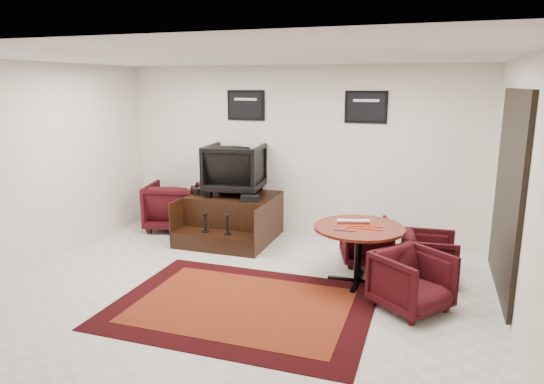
{
  "coord_description": "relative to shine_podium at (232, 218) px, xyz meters",
  "views": [
    {
      "loc": [
        2.14,
        -5.19,
        2.5
      ],
      "look_at": [
        0.09,
        0.9,
        1.06
      ],
      "focal_mm": 32.0,
      "sensor_mm": 36.0,
      "label": 1
    }
  ],
  "objects": [
    {
      "name": "ground",
      "position": [
        0.94,
        -1.9,
        -0.33
      ],
      "size": [
        6.0,
        6.0,
        0.0
      ],
      "primitive_type": "plane",
      "color": "beige",
      "rests_on": "ground"
    },
    {
      "name": "room_shell",
      "position": [
        1.34,
        -1.78,
        1.45
      ],
      "size": [
        6.02,
        5.02,
        2.81
      ],
      "color": "silver",
      "rests_on": "ground"
    },
    {
      "name": "area_rug",
      "position": [
        1.11,
        -2.32,
        -0.33
      ],
      "size": [
        2.92,
        2.19,
        0.01
      ],
      "color": "black",
      "rests_on": "ground"
    },
    {
      "name": "shine_podium",
      "position": [
        0.0,
        0.0,
        0.0
      ],
      "size": [
        1.4,
        1.44,
        0.72
      ],
      "color": "black",
      "rests_on": "ground"
    },
    {
      "name": "shine_chair",
      "position": [
        -0.0,
        0.15,
        0.85
      ],
      "size": [
        0.98,
        0.93,
        0.92
      ],
      "primitive_type": "imported",
      "rotation": [
        0.0,
        0.0,
        3.25
      ],
      "color": "black",
      "rests_on": "shine_podium"
    },
    {
      "name": "shoes_pair",
      "position": [
        -0.5,
        -0.04,
        0.44
      ],
      "size": [
        0.23,
        0.28,
        0.1
      ],
      "color": "black",
      "rests_on": "shine_podium"
    },
    {
      "name": "polish_kit",
      "position": [
        0.43,
        -0.28,
        0.44
      ],
      "size": [
        0.32,
        0.26,
        0.1
      ],
      "primitive_type": "cube",
      "rotation": [
        0.0,
        0.0,
        0.24
      ],
      "color": "black",
      "rests_on": "shine_podium"
    },
    {
      "name": "umbrella_black",
      "position": [
        -0.81,
        -0.08,
        0.11
      ],
      "size": [
        0.33,
        0.12,
        0.89
      ],
      "primitive_type": null,
      "color": "black",
      "rests_on": "ground"
    },
    {
      "name": "umbrella_hooked",
      "position": [
        -0.79,
        0.04,
        0.13
      ],
      "size": [
        0.35,
        0.13,
        0.93
      ],
      "primitive_type": null,
      "color": "black",
      "rests_on": "ground"
    },
    {
      "name": "armchair_side",
      "position": [
        -1.18,
        0.16,
        0.12
      ],
      "size": [
        1.03,
        0.99,
        0.9
      ],
      "primitive_type": "imported",
      "rotation": [
        0.0,
        0.0,
        3.36
      ],
      "color": "black",
      "rests_on": "ground"
    },
    {
      "name": "meeting_table",
      "position": [
        2.25,
        -1.2,
        0.32
      ],
      "size": [
        1.14,
        1.14,
        0.75
      ],
      "color": "#49100A",
      "rests_on": "ground"
    },
    {
      "name": "table_chair_back",
      "position": [
        2.25,
        -0.44,
        0.01
      ],
      "size": [
        0.83,
        0.8,
        0.69
      ],
      "primitive_type": "imported",
      "rotation": [
        0.0,
        0.0,
        3.45
      ],
      "color": "black",
      "rests_on": "ground"
    },
    {
      "name": "table_chair_window",
      "position": [
        3.11,
        -0.87,
        0.02
      ],
      "size": [
        0.68,
        0.72,
        0.7
      ],
      "primitive_type": "imported",
      "rotation": [
        0.0,
        0.0,
        1.64
      ],
      "color": "black",
      "rests_on": "ground"
    },
    {
      "name": "table_chair_corner",
      "position": [
        2.95,
        -1.78,
        0.04
      ],
      "size": [
        0.98,
        0.99,
        0.74
      ],
      "primitive_type": "imported",
      "rotation": [
        0.0,
        0.0,
        0.9
      ],
      "color": "black",
      "rests_on": "ground"
    },
    {
      "name": "paper_roll",
      "position": [
        2.16,
        -1.07,
        0.44
      ],
      "size": [
        0.42,
        0.16,
        0.05
      ],
      "primitive_type": "cylinder",
      "rotation": [
        0.0,
        1.57,
        0.28
      ],
      "color": "silver",
      "rests_on": "meeting_table"
    },
    {
      "name": "table_clutter",
      "position": [
        2.29,
        -1.27,
        0.42
      ],
      "size": [
        0.57,
        0.33,
        0.01
      ],
      "color": "#F6440D",
      "rests_on": "meeting_table"
    }
  ]
}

